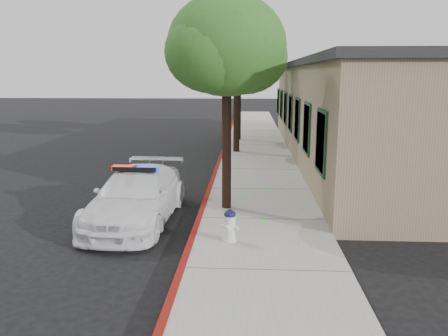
% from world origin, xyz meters
% --- Properties ---
extents(ground, '(120.00, 120.00, 0.00)m').
position_xyz_m(ground, '(0.00, 0.00, 0.00)').
color(ground, black).
rests_on(ground, ground).
extents(sidewalk, '(3.20, 60.00, 0.15)m').
position_xyz_m(sidewalk, '(1.60, 3.00, 0.07)').
color(sidewalk, gray).
rests_on(sidewalk, ground).
extents(red_curb, '(0.14, 60.00, 0.16)m').
position_xyz_m(red_curb, '(0.06, 3.00, 0.08)').
color(red_curb, maroon).
rests_on(red_curb, ground).
extents(clapboard_building, '(7.30, 20.89, 4.24)m').
position_xyz_m(clapboard_building, '(6.69, 9.00, 2.13)').
color(clapboard_building, '#8F755D').
rests_on(clapboard_building, ground).
extents(police_car, '(2.04, 4.63, 1.44)m').
position_xyz_m(police_car, '(-1.53, 0.06, 0.66)').
color(police_car, white).
rests_on(police_car, ground).
extents(fire_hydrant, '(0.40, 0.36, 0.71)m').
position_xyz_m(fire_hydrant, '(0.90, -1.59, 0.51)').
color(fire_hydrant, silver).
rests_on(fire_hydrant, sidewalk).
extents(street_tree_near, '(3.09, 3.02, 5.52)m').
position_xyz_m(street_tree_near, '(0.71, 0.91, 4.27)').
color(street_tree_near, black).
rests_on(street_tree_near, sidewalk).
extents(street_tree_mid, '(3.66, 3.44, 6.56)m').
position_xyz_m(street_tree_mid, '(0.72, 10.03, 5.10)').
color(street_tree_mid, black).
rests_on(street_tree_mid, sidewalk).
extents(street_tree_far, '(3.20, 3.02, 5.72)m').
position_xyz_m(street_tree_far, '(0.73, 13.95, 4.45)').
color(street_tree_far, black).
rests_on(street_tree_far, sidewalk).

